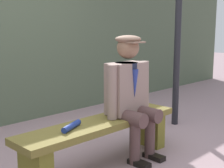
{
  "coord_description": "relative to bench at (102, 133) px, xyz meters",
  "views": [
    {
      "loc": [
        2.07,
        2.2,
        1.36
      ],
      "look_at": [
        -0.14,
        0.0,
        0.81
      ],
      "focal_mm": 50.83,
      "sensor_mm": 36.0,
      "label": 1
    }
  ],
  "objects": [
    {
      "name": "bench",
      "position": [
        0.0,
        0.0,
        0.0
      ],
      "size": [
        1.84,
        0.41,
        0.46
      ],
      "color": "olive",
      "rests_on": "ground"
    },
    {
      "name": "stadium_wall",
      "position": [
        0.0,
        -2.03,
        0.75
      ],
      "size": [
        12.0,
        0.24,
        2.15
      ],
      "primitive_type": "cube",
      "color": "#4E5C46",
      "rests_on": "ground"
    },
    {
      "name": "seated_man",
      "position": [
        -0.36,
        0.06,
        0.38
      ],
      "size": [
        0.61,
        0.53,
        1.29
      ],
      "color": "gray",
      "rests_on": "ground"
    },
    {
      "name": "rolled_magazine",
      "position": [
        0.38,
        0.0,
        0.16
      ],
      "size": [
        0.28,
        0.16,
        0.06
      ],
      "primitive_type": "cylinder",
      "rotation": [
        0.0,
        1.57,
        0.42
      ],
      "color": "navy",
      "rests_on": "bench"
    },
    {
      "name": "ground_plane",
      "position": [
        0.0,
        0.0,
        -0.33
      ],
      "size": [
        30.0,
        30.0,
        0.0
      ],
      "primitive_type": "plane",
      "color": "gray"
    }
  ]
}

